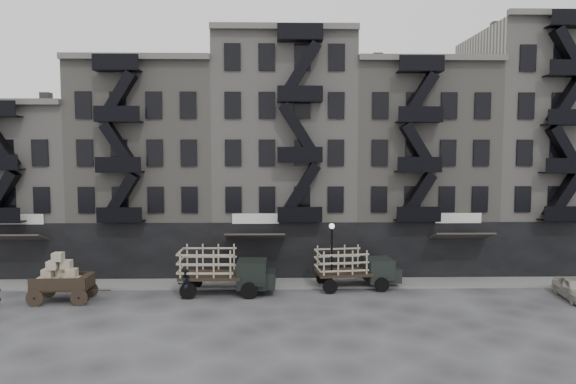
{
  "coord_description": "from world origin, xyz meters",
  "views": [
    {
      "loc": [
        -0.52,
        -30.02,
        8.92
      ],
      "look_at": [
        0.21,
        4.0,
        6.2
      ],
      "focal_mm": 32.0,
      "sensor_mm": 36.0,
      "label": 1
    }
  ],
  "objects_px": {
    "wagon": "(61,274)",
    "stake_truck_west": "(224,267)",
    "car_east": "(575,289)",
    "stake_truck_east": "(355,265)",
    "pedestrian_mid": "(185,284)"
  },
  "relations": [
    {
      "from": "wagon",
      "to": "car_east",
      "type": "height_order",
      "value": "wagon"
    },
    {
      "from": "stake_truck_east",
      "to": "stake_truck_west",
      "type": "bearing_deg",
      "value": -179.31
    },
    {
      "from": "stake_truck_west",
      "to": "pedestrian_mid",
      "type": "height_order",
      "value": "stake_truck_west"
    },
    {
      "from": "wagon",
      "to": "stake_truck_west",
      "type": "height_order",
      "value": "wagon"
    },
    {
      "from": "stake_truck_west",
      "to": "car_east",
      "type": "height_order",
      "value": "stake_truck_west"
    },
    {
      "from": "car_east",
      "to": "wagon",
      "type": "bearing_deg",
      "value": -173.25
    },
    {
      "from": "stake_truck_west",
      "to": "car_east",
      "type": "bearing_deg",
      "value": -3.46
    },
    {
      "from": "car_east",
      "to": "pedestrian_mid",
      "type": "relative_size",
      "value": 2.12
    },
    {
      "from": "wagon",
      "to": "pedestrian_mid",
      "type": "relative_size",
      "value": 1.98
    },
    {
      "from": "pedestrian_mid",
      "to": "wagon",
      "type": "bearing_deg",
      "value": -22.42
    },
    {
      "from": "wagon",
      "to": "pedestrian_mid",
      "type": "height_order",
      "value": "wagon"
    },
    {
      "from": "car_east",
      "to": "pedestrian_mid",
      "type": "bearing_deg",
      "value": -174.66
    },
    {
      "from": "stake_truck_west",
      "to": "car_east",
      "type": "distance_m",
      "value": 21.36
    },
    {
      "from": "stake_truck_west",
      "to": "car_east",
      "type": "xyz_separation_m",
      "value": [
        21.27,
        -1.63,
        -1.04
      ]
    },
    {
      "from": "wagon",
      "to": "stake_truck_west",
      "type": "bearing_deg",
      "value": 8.06
    }
  ]
}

